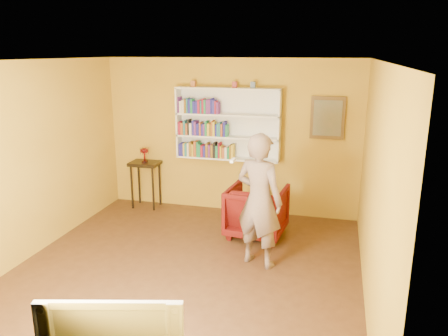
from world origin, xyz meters
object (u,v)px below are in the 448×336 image
Objects in this scene: television at (114,330)px; console_table at (145,170)px; ruby_lustre at (144,152)px; bookshelf at (229,124)px; person at (259,201)px; armchair at (257,211)px.

console_table is at bearing 97.57° from television.
ruby_lustre reaches higher than television.
console_table is (-1.53, -0.16, -0.89)m from bookshelf.
ruby_lustre is at bearing -14.90° from person.
console_table is at bearing -13.35° from armchair.
person is (0.20, -0.94, 0.51)m from armchair.
console_table is at bearing -174.05° from bookshelf.
bookshelf is at bearing 79.09° from television.
bookshelf is 1.64m from ruby_lustre.
television is at bearing -68.05° from console_table.
bookshelf is 1.66m from armchair.
person is at bearing -35.14° from console_table.
bookshelf is 6.99× the size of ruby_lustre.
television is at bearing -86.53° from bookshelf.
console_table is 3.32× the size of ruby_lustre.
armchair is 0.48× the size of person.
television is at bearing -68.05° from ruby_lustre.
ruby_lustre is at bearing -71.57° from console_table.
person is (2.42, -1.70, 0.20)m from console_table.
ruby_lustre is (-1.53, -0.16, -0.55)m from bookshelf.
television is (0.28, -4.66, -0.83)m from bookshelf.
armchair is (0.69, -0.92, -1.19)m from bookshelf.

